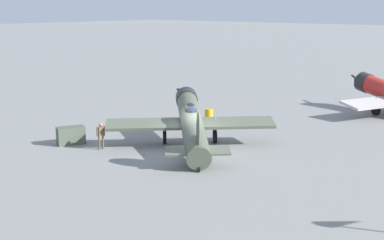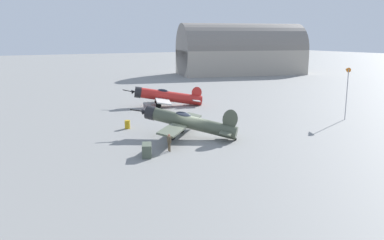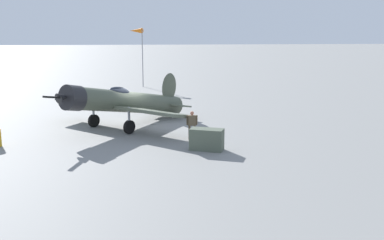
{
  "view_description": "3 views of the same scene",
  "coord_description": "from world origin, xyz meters",
  "views": [
    {
      "loc": [
        -20.34,
        23.87,
        8.4
      ],
      "look_at": [
        0.0,
        -0.0,
        1.8
      ],
      "focal_mm": 51.56,
      "sensor_mm": 36.0,
      "label": 1
    },
    {
      "loc": [
        19.03,
        34.01,
        10.0
      ],
      "look_at": [
        0.0,
        -0.0,
        1.8
      ],
      "focal_mm": 37.31,
      "sensor_mm": 36.0,
      "label": 2
    },
    {
      "loc": [
        27.58,
        0.09,
        5.78
      ],
      "look_at": [
        4.19,
        3.36,
        1.1
      ],
      "focal_mm": 41.09,
      "sensor_mm": 36.0,
      "label": 3
    }
  ],
  "objects": [
    {
      "name": "fuel_drum",
      "position": [
        4.3,
        -6.94,
        0.46
      ],
      "size": [
        0.63,
        0.63,
        0.93
      ],
      "color": "gold",
      "rests_on": "ground_plane"
    },
    {
      "name": "windsock_mast",
      "position": [
        -21.13,
        0.84,
        5.72
      ],
      "size": [
        1.43,
        1.64,
        6.32
      ],
      "color": "gray",
      "rests_on": "ground_plane"
    },
    {
      "name": "equipment_crate",
      "position": [
        6.5,
        3.78,
        0.55
      ],
      "size": [
        1.38,
        1.83,
        1.09
      ],
      "rotation": [
        0.0,
        0.0,
        1.15
      ],
      "color": "#4C5647",
      "rests_on": "ground_plane"
    },
    {
      "name": "ground_crew_mechanic",
      "position": [
        4.19,
        3.36,
        0.96
      ],
      "size": [
        0.22,
        0.62,
        1.59
      ],
      "rotation": [
        0.0,
        0.0,
        3.13
      ],
      "color": "brown",
      "rests_on": "ground_plane"
    },
    {
      "name": "distant_hangar",
      "position": [
        -45.21,
        -53.97,
        5.41
      ],
      "size": [
        35.18,
        21.65,
        13.85
      ],
      "rotation": [
        0.0,
        0.0,
        6.03
      ],
      "color": "#ADA393",
      "rests_on": "ground_plane"
    },
    {
      "name": "airplane_mid_apron",
      "position": [
        -5.81,
        -18.15,
        1.42
      ],
      "size": [
        10.9,
        10.23,
        3.04
      ],
      "rotation": [
        0.0,
        0.0,
        5.92
      ],
      "color": "red",
      "rests_on": "ground_plane"
    },
    {
      "name": "airplane_foreground",
      "position": [
        0.34,
        -0.34,
        1.58
      ],
      "size": [
        9.15,
        9.13,
        3.19
      ],
      "rotation": [
        0.0,
        0.0,
        5.5
      ],
      "color": "#4C5442",
      "rests_on": "ground_plane"
    },
    {
      "name": "ground_plane",
      "position": [
        0.0,
        0.0,
        0.0
      ],
      "size": [
        400.0,
        400.0,
        0.0
      ],
      "primitive_type": "plane",
      "color": "gray"
    }
  ]
}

